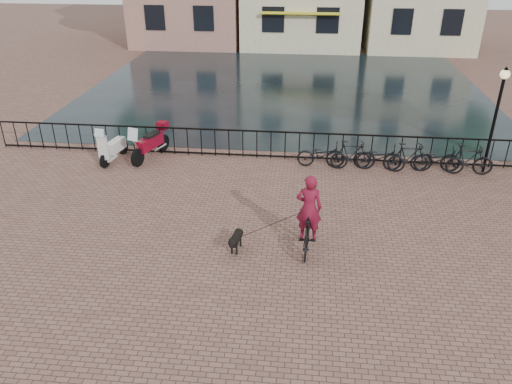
# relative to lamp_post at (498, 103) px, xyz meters

# --- Properties ---
(ground) EXTENTS (100.00, 100.00, 0.00)m
(ground) POSITION_rel_lamp_post_xyz_m (-7.20, -7.60, -2.38)
(ground) COLOR brown
(ground) RESTS_ON ground
(canal_water) EXTENTS (20.00, 20.00, 0.00)m
(canal_water) POSITION_rel_lamp_post_xyz_m (-7.20, 9.70, -2.38)
(canal_water) COLOR black
(canal_water) RESTS_ON ground
(railing) EXTENTS (20.00, 0.05, 1.02)m
(railing) POSITION_rel_lamp_post_xyz_m (-7.20, 0.40, -1.87)
(railing) COLOR black
(railing) RESTS_ON ground
(lamp_post) EXTENTS (0.30, 0.30, 3.45)m
(lamp_post) POSITION_rel_lamp_post_xyz_m (0.00, 0.00, 0.00)
(lamp_post) COLOR black
(lamp_post) RESTS_ON ground
(cyclist) EXTENTS (0.79, 1.80, 2.42)m
(cyclist) POSITION_rel_lamp_post_xyz_m (-5.83, -5.31, -1.46)
(cyclist) COLOR black
(cyclist) RESTS_ON ground
(dog) EXTENTS (0.38, 0.86, 0.56)m
(dog) POSITION_rel_lamp_post_xyz_m (-7.60, -5.51, -2.10)
(dog) COLOR black
(dog) RESTS_ON ground
(motorcycle) EXTENTS (1.10, 2.06, 1.44)m
(motorcycle) POSITION_rel_lamp_post_xyz_m (-11.44, -0.04, -1.66)
(motorcycle) COLOR maroon
(motorcycle) RESTS_ON ground
(scooter) EXTENTS (0.72, 1.61, 1.45)m
(scooter) POSITION_rel_lamp_post_xyz_m (-12.66, -0.39, -1.66)
(scooter) COLOR silver
(scooter) RESTS_ON ground
(parked_bike_0) EXTENTS (1.76, 0.74, 0.90)m
(parked_bike_0) POSITION_rel_lamp_post_xyz_m (-5.40, -0.20, -1.93)
(parked_bike_0) COLOR black
(parked_bike_0) RESTS_ON ground
(parked_bike_1) EXTENTS (1.67, 0.50, 1.00)m
(parked_bike_1) POSITION_rel_lamp_post_xyz_m (-4.45, -0.20, -1.88)
(parked_bike_1) COLOR black
(parked_bike_1) RESTS_ON ground
(parked_bike_2) EXTENTS (1.79, 0.86, 0.90)m
(parked_bike_2) POSITION_rel_lamp_post_xyz_m (-3.50, -0.20, -1.93)
(parked_bike_2) COLOR black
(parked_bike_2) RESTS_ON ground
(parked_bike_3) EXTENTS (1.69, 0.57, 1.00)m
(parked_bike_3) POSITION_rel_lamp_post_xyz_m (-2.55, -0.20, -1.88)
(parked_bike_3) COLOR black
(parked_bike_3) RESTS_ON ground
(parked_bike_4) EXTENTS (1.77, 0.78, 0.90)m
(parked_bike_4) POSITION_rel_lamp_post_xyz_m (-1.60, -0.20, -1.93)
(parked_bike_4) COLOR black
(parked_bike_4) RESTS_ON ground
(parked_bike_5) EXTENTS (1.71, 0.69, 1.00)m
(parked_bike_5) POSITION_rel_lamp_post_xyz_m (-0.65, -0.20, -1.88)
(parked_bike_5) COLOR black
(parked_bike_5) RESTS_ON ground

